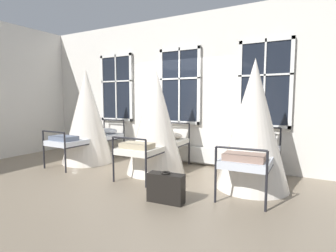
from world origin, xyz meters
TOP-DOWN VIEW (x-y plane):
  - ground at (0.00, 0.00)m, footprint 21.36×21.36m
  - back_wall_with_windows at (0.00, 1.14)m, footprint 8.51×0.10m
  - window_bank at (0.00, 1.02)m, footprint 4.99×0.10m
  - cot_first at (-2.00, -0.04)m, footprint 1.24×1.96m
  - cot_second at (-0.03, -0.02)m, footprint 1.24×1.97m
  - cot_third at (1.98, -0.06)m, footprint 1.24×1.97m
  - suitcase_dark at (1.00, -1.39)m, footprint 0.57×0.25m

SIDE VIEW (x-z plane):
  - ground at x=0.00m, z-range 0.00..0.00m
  - suitcase_dark at x=1.00m, z-range -0.01..0.46m
  - cot_third at x=1.98m, z-range -0.03..2.21m
  - cot_second at x=-0.03m, z-range -0.03..2.21m
  - cot_first at x=-2.00m, z-range -0.03..2.25m
  - window_bank at x=0.00m, z-range -0.24..2.47m
  - back_wall_with_windows at x=0.00m, z-range 0.00..3.53m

